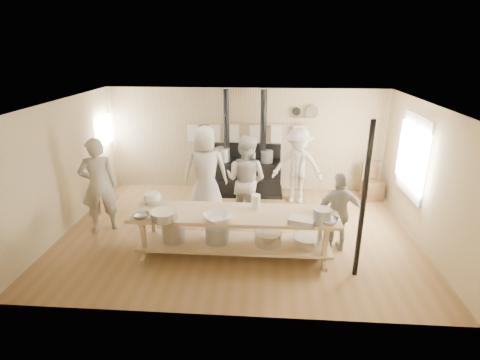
% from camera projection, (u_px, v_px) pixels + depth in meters
% --- Properties ---
extents(ground, '(7.00, 7.00, 0.00)m').
position_uv_depth(ground, '(238.00, 232.00, 7.64)').
color(ground, brown).
rests_on(ground, ground).
extents(room_shell, '(7.00, 7.00, 7.00)m').
position_uv_depth(room_shell, '(238.00, 155.00, 7.08)').
color(room_shell, tan).
rests_on(room_shell, ground).
extents(window_right, '(0.09, 1.50, 1.65)m').
position_uv_depth(window_right, '(414.00, 156.00, 7.45)').
color(window_right, beige).
rests_on(window_right, ground).
extents(left_opening, '(0.00, 0.90, 0.90)m').
position_uv_depth(left_opening, '(104.00, 131.00, 9.19)').
color(left_opening, white).
rests_on(left_opening, ground).
extents(stove, '(1.90, 0.75, 2.60)m').
position_uv_depth(stove, '(244.00, 174.00, 9.44)').
color(stove, black).
rests_on(stove, ground).
extents(towel_rail, '(3.00, 0.04, 0.47)m').
position_uv_depth(towel_rail, '(245.00, 131.00, 9.35)').
color(towel_rail, tan).
rests_on(towel_rail, ground).
extents(back_wall_shelf, '(0.63, 0.14, 0.32)m').
position_uv_depth(back_wall_shelf, '(305.00, 114.00, 9.13)').
color(back_wall_shelf, tan).
rests_on(back_wall_shelf, ground).
extents(prep_table, '(3.60, 0.90, 0.85)m').
position_uv_depth(prep_table, '(234.00, 230.00, 6.62)').
color(prep_table, tan).
rests_on(prep_table, ground).
extents(support_post, '(0.08, 0.08, 2.60)m').
position_uv_depth(support_post, '(363.00, 203.00, 5.79)').
color(support_post, black).
rests_on(support_post, ground).
extents(cook_far_left, '(0.84, 0.74, 1.94)m').
position_uv_depth(cook_far_left, '(99.00, 185.00, 7.42)').
color(cook_far_left, '#AAA397').
rests_on(cook_far_left, ground).
extents(cook_left, '(1.13, 1.03, 1.89)m').
position_uv_depth(cook_left, '(246.00, 180.00, 7.78)').
color(cook_left, '#AAA397').
rests_on(cook_left, ground).
extents(cook_center, '(1.05, 0.77, 1.98)m').
position_uv_depth(cook_center, '(206.00, 171.00, 8.18)').
color(cook_center, '#AAA397').
rests_on(cook_center, ground).
extents(cook_right, '(0.92, 0.50, 1.50)m').
position_uv_depth(cook_right, '(339.00, 213.00, 6.74)').
color(cook_right, '#AAA397').
rests_on(cook_right, ground).
extents(cook_by_window, '(1.28, 0.88, 1.82)m').
position_uv_depth(cook_by_window, '(297.00, 166.00, 8.78)').
color(cook_by_window, '#AAA397').
rests_on(cook_by_window, ground).
extents(chair, '(0.51, 0.51, 0.91)m').
position_uv_depth(chair, '(372.00, 188.00, 9.18)').
color(chair, '#503920').
rests_on(chair, ground).
extents(bowl_white_a, '(0.48, 0.48, 0.09)m').
position_uv_depth(bowl_white_a, '(152.00, 200.00, 6.90)').
color(bowl_white_a, white).
rests_on(bowl_white_a, prep_table).
extents(bowl_steel_a, '(0.39, 0.39, 0.09)m').
position_uv_depth(bowl_steel_a, '(141.00, 216.00, 6.28)').
color(bowl_steel_a, silver).
rests_on(bowl_steel_a, prep_table).
extents(bowl_white_b, '(0.63, 0.63, 0.11)m').
position_uv_depth(bowl_white_b, '(218.00, 218.00, 6.19)').
color(bowl_white_b, white).
rests_on(bowl_white_b, prep_table).
extents(bowl_steel_b, '(0.49, 0.49, 0.11)m').
position_uv_depth(bowl_steel_b, '(327.00, 221.00, 6.07)').
color(bowl_steel_b, silver).
rests_on(bowl_steel_b, prep_table).
extents(roasting_pan, '(0.47, 0.38, 0.09)m').
position_uv_depth(roasting_pan, '(302.00, 221.00, 6.10)').
color(roasting_pan, '#B2B2B7').
rests_on(roasting_pan, prep_table).
extents(mixing_bowl_large, '(0.55, 0.55, 0.14)m').
position_uv_depth(mixing_bowl_large, '(164.00, 215.00, 6.25)').
color(mixing_bowl_large, silver).
rests_on(mixing_bowl_large, prep_table).
extents(bucket_galv, '(0.35, 0.35, 0.27)m').
position_uv_depth(bucket_galv, '(322.00, 216.00, 6.05)').
color(bucket_galv, gray).
rests_on(bucket_galv, prep_table).
extents(deep_bowl_enamel, '(0.38, 0.38, 0.18)m').
position_uv_depth(deep_bowl_enamel, '(152.00, 198.00, 6.89)').
color(deep_bowl_enamel, white).
rests_on(deep_bowl_enamel, prep_table).
extents(pitcher, '(0.16, 0.16, 0.25)m').
position_uv_depth(pitcher, '(256.00, 201.00, 6.66)').
color(pitcher, white).
rests_on(pitcher, prep_table).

